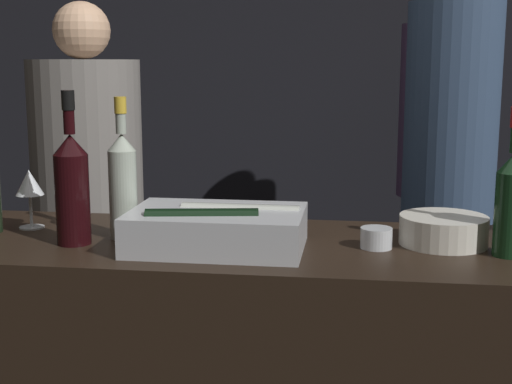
% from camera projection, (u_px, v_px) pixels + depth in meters
% --- Properties ---
extents(wall_back_chalkboard, '(6.40, 0.06, 2.80)m').
position_uv_depth(wall_back_chalkboard, '(314.00, 64.00, 3.92)').
color(wall_back_chalkboard, black).
rests_on(wall_back_chalkboard, ground_plane).
extents(ice_bin_with_bottles, '(0.41, 0.27, 0.10)m').
position_uv_depth(ice_bin_with_bottles, '(218.00, 228.00, 1.68)').
color(ice_bin_with_bottles, '#B7BABF').
rests_on(ice_bin_with_bottles, bar_counter).
extents(bowl_white, '(0.21, 0.21, 0.07)m').
position_uv_depth(bowl_white, '(443.00, 229.00, 1.72)').
color(bowl_white, silver).
rests_on(bowl_white, bar_counter).
extents(wine_glass, '(0.07, 0.07, 0.16)m').
position_uv_depth(wine_glass, '(29.00, 185.00, 1.87)').
color(wine_glass, silver).
rests_on(wine_glass, bar_counter).
extents(candle_votive, '(0.08, 0.08, 0.05)m').
position_uv_depth(candle_votive, '(376.00, 238.00, 1.68)').
color(candle_votive, silver).
rests_on(candle_votive, bar_counter).
extents(red_wine_bottle_black_foil, '(0.08, 0.08, 0.37)m').
position_uv_depth(red_wine_bottle_black_foil, '(72.00, 185.00, 1.70)').
color(red_wine_bottle_black_foil, black).
rests_on(red_wine_bottle_black_foil, bar_counter).
extents(red_wine_bottle_burgundy, '(0.07, 0.07, 0.34)m').
position_uv_depth(red_wine_bottle_burgundy, '(512.00, 199.00, 1.60)').
color(red_wine_bottle_burgundy, '#143319').
rests_on(red_wine_bottle_burgundy, bar_counter).
extents(rose_wine_bottle, '(0.07, 0.07, 0.35)m').
position_uv_depth(rose_wine_bottle, '(123.00, 181.00, 1.76)').
color(rose_wine_bottle, '#9EA899').
rests_on(rose_wine_bottle, bar_counter).
extents(person_in_hoodie, '(0.33, 0.33, 1.82)m').
position_uv_depth(person_in_hoodie, '(449.00, 169.00, 2.54)').
color(person_in_hoodie, black).
rests_on(person_in_hoodie, ground_plane).
extents(person_blond_tee, '(0.42, 0.42, 1.63)m').
position_uv_depth(person_blond_tee, '(89.00, 199.00, 2.72)').
color(person_blond_tee, black).
rests_on(person_blond_tee, ground_plane).
extents(person_grey_polo, '(0.34, 0.34, 1.78)m').
position_uv_depth(person_grey_polo, '(436.00, 156.00, 3.15)').
color(person_grey_polo, black).
rests_on(person_grey_polo, ground_plane).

